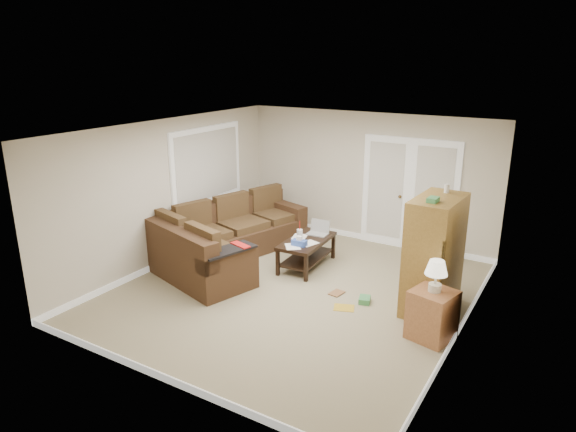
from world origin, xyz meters
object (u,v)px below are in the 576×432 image
Objects in this scene: coffee_table at (307,251)px; side_cabinet at (433,311)px; sectional_sofa at (222,242)px; tv_armoire at (434,254)px.

coffee_table is 2.81m from side_cabinet.
sectional_sofa reaches higher than coffee_table.
sectional_sofa is 2.77× the size of coffee_table.
coffee_table is 2.38m from tv_armoire.
coffee_table is 1.16× the size of side_cabinet.
sectional_sofa is 3.21× the size of side_cabinet.
tv_armoire is at bearing 121.11° from side_cabinet.
side_cabinet is at bearing 6.82° from sectional_sofa.
tv_armoire reaches higher than coffee_table.
sectional_sofa is 1.93× the size of tv_armoire.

